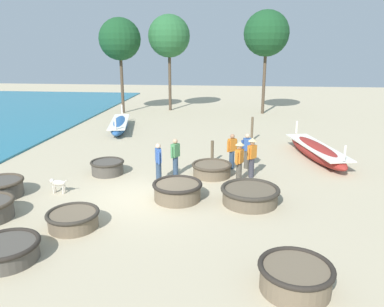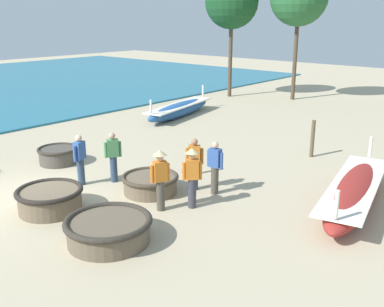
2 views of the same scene
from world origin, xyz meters
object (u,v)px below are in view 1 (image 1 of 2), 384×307
Objects in this scene: fisherman_by_coracle at (247,150)px; coracle_upturned at (1,187)px; coracle_weathered at (250,194)px; coracle_nearest at (107,167)px; coracle_front_right at (177,190)px; fisherman_standing_left at (232,150)px; long_boat_ochre_hull at (120,125)px; fisherman_crouching at (175,156)px; tree_leftmost at (120,39)px; tree_left_mid at (169,36)px; mooring_post_mid_beach at (252,129)px; dog at (58,183)px; fisherman_standing_right at (252,155)px; coracle_far_right at (295,276)px; long_boat_green_hull at (316,151)px; fisherman_hauling at (239,159)px; fisherman_with_hat at (158,162)px; coracle_center at (212,169)px; mooring_post_shoreline at (212,151)px; coracle_far_left at (73,219)px; coracle_front_left at (7,250)px; tree_right_mid at (266,34)px.

coracle_upturned is at bearing -154.67° from fisherman_by_coracle.
coracle_nearest is at bearing 157.02° from coracle_weathered.
coracle_weathered is at bearing -1.62° from coracle_front_right.
long_boat_ochre_hull is at bearing 135.17° from fisherman_standing_left.
fisherman_standing_left is at bearing 99.81° from coracle_weathered.
fisherman_crouching is 0.21× the size of tree_leftmost.
mooring_post_mid_beach is at bearing -57.69° from tree_left_mid.
dog is 18.17m from tree_leftmost.
coracle_far_right is at bearing -85.11° from fisherman_standing_right.
long_boat_green_hull is at bearing 43.79° from coracle_front_right.
tree_left_mid is (-6.69, 23.75, 5.64)m from coracle_far_right.
fisherman_hauling is at bearing -96.72° from mooring_post_mid_beach.
fisherman_with_hat reaches higher than long_boat_ochre_hull.
fisherman_hauling is at bearing -101.01° from fisherman_by_coracle.
mooring_post_mid_beach reaches higher than coracle_far_right.
coracle_center is at bearing -74.81° from tree_left_mid.
coracle_upturned is 1.56× the size of mooring_post_shoreline.
coracle_far_right is at bearing -20.98° from coracle_far_left.
coracle_far_right is at bearing -80.31° from fisherman_hauling.
mooring_post_shoreline is at bearing -167.51° from long_boat_green_hull.
fisherman_standing_left is (2.32, 1.14, 0.00)m from fisherman_crouching.
long_boat_ochre_hull is at bearing 96.19° from coracle_front_left.
coracle_center is at bearing 118.37° from coracle_weathered.
fisherman_with_hat reaches higher than coracle_nearest.
coracle_weathered is at bearing -92.97° from mooring_post_mid_beach.
tree_left_mid is at bearing 89.24° from coracle_front_left.
fisherman_crouching is 0.94× the size of fisherman_standing_right.
fisherman_with_hat is at bearing -165.77° from fisherman_standing_right.
tree_left_mid is (-7.64, 0.83, -0.16)m from tree_right_mid.
fisherman_crouching is 16.88m from tree_leftmost.
fisherman_standing_right is (8.01, -8.19, 0.59)m from long_boat_ochre_hull.
long_boat_ochre_hull is at bearing 94.73° from dog.
coracle_center is at bearing -61.33° from tree_leftmost.
fisherman_standing_left reaches higher than coracle_weathered.
coracle_far_right is 1.06× the size of fisherman_by_coracle.
fisherman_standing_right reaches higher than coracle_nearest.
tree_right_mid is (8.71, 18.03, 5.76)m from dog.
fisherman_hauling is 1.06× the size of fisherman_with_hat.
coracle_front_right is at bearing 41.31° from coracle_far_left.
fisherman_crouching is (3.24, 6.85, 0.56)m from coracle_front_left.
coracle_front_right is 5.69m from coracle_front_left.
long_boat_ochre_hull reaches higher than dog.
coracle_center is at bearing 24.40° from fisherman_with_hat.
fisherman_with_hat is (-0.55, -0.82, 0.00)m from fisherman_crouching.
coracle_far_left is at bearing -108.85° from tree_right_mid.
tree_leftmost is (-0.64, 17.70, 5.38)m from coracle_upturned.
fisherman_hauling is at bearing -49.78° from long_boat_ochre_hull.
fisherman_with_hat is at bearing -155.60° from coracle_center.
coracle_weathered is 0.35× the size of long_boat_green_hull.
fisherman_hauling is (4.93, 4.39, 0.68)m from coracle_far_left.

